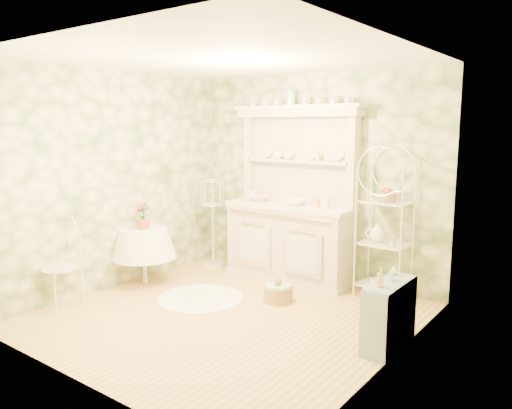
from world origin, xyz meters
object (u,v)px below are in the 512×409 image
Objects in this scene: side_shelf at (389,315)px; birdcage_stand at (213,217)px; round_table at (144,255)px; bakers_rack at (385,218)px; cafe_chair at (60,272)px; floor_basket at (278,293)px; kitchen_dresser at (290,194)px.

birdcage_stand is (-3.09, 1.04, 0.43)m from side_shelf.
round_table is at bearing -99.53° from birdcage_stand.
bakers_rack is 2.41× the size of cafe_chair.
cafe_chair is at bearing -139.25° from floor_basket.
kitchen_dresser is 1.57× the size of birdcage_stand.
bakers_rack is at bearing 43.69° from floor_basket.
birdcage_stand reaches higher than round_table.
bakers_rack is 2.79× the size of side_shelf.
floor_basket is (0.39, -0.84, -1.04)m from kitchen_dresser.
round_table is 1.16m from cafe_chair.
round_table reaches higher than floor_basket.
round_table is (-1.40, -1.30, -0.77)m from kitchen_dresser.
kitchen_dresser reaches higher than birdcage_stand.
kitchen_dresser is 2.39m from side_shelf.
round_table is at bearing 97.69° from cafe_chair.
bakers_rack is (1.30, 0.03, -0.18)m from kitchen_dresser.
bakers_rack reaches higher than cafe_chair.
bakers_rack is 2.56× the size of round_table.
kitchen_dresser is at bearing 147.98° from side_shelf.
bakers_rack reaches higher than round_table.
bakers_rack is 3.77m from cafe_chair.
floor_basket is (-1.49, 0.37, -0.19)m from side_shelf.
birdcage_stand is 4.53× the size of floor_basket.
bakers_rack is 5.99× the size of floor_basket.
kitchen_dresser is 7.10× the size of floor_basket.
cafe_chair is (-3.36, -1.24, 0.10)m from side_shelf.
bakers_rack is at bearing 4.57° from birdcage_stand.
bakers_rack reaches higher than side_shelf.
floor_basket is (1.79, 0.46, -0.27)m from round_table.
side_shelf is at bearing 1.47° from round_table.
floor_basket is (-0.91, -0.87, -0.86)m from bakers_rack.
floor_basket is at bearing 14.34° from round_table.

